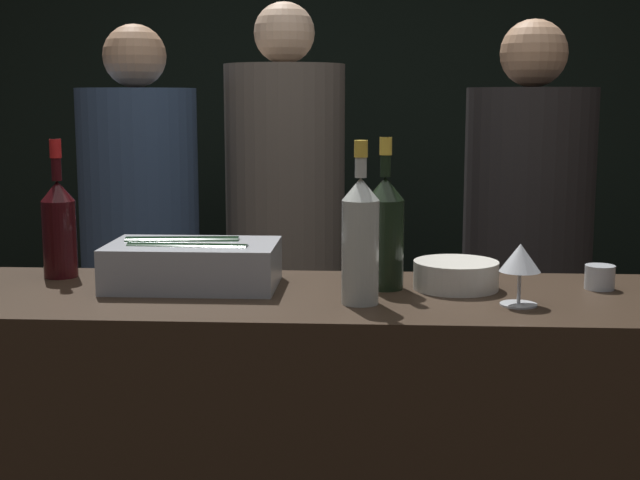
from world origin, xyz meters
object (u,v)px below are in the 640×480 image
object	(u,v)px
wine_glass	(520,260)
candle_votive	(600,277)
ice_bin_with_bottles	(192,263)
person_in_hoodie	(141,253)
champagne_bottle	(385,230)
person_blond_tee	(526,264)
person_grey_polo	(285,235)
rose_wine_bottle	(360,238)
red_wine_bottle_tall	(59,225)
bowl_white	(456,274)

from	to	relation	value
wine_glass	candle_votive	xyz separation A→B (m)	(0.22, 0.18, -0.07)
ice_bin_with_bottles	person_in_hoodie	xyz separation A→B (m)	(-0.37, 0.93, -0.14)
champagne_bottle	person_blond_tee	distance (m)	0.95
candle_votive	person_grey_polo	world-z (taller)	person_grey_polo
rose_wine_bottle	red_wine_bottle_tall	bearing A→B (deg)	161.74
candle_votive	person_in_hoodie	distance (m)	1.61
candle_votive	person_blond_tee	bearing A→B (deg)	92.67
champagne_bottle	person_blond_tee	size ratio (longest dim) A/B	0.21
ice_bin_with_bottles	wine_glass	xyz separation A→B (m)	(0.74, -0.15, 0.04)
candle_votive	person_grey_polo	size ratio (longest dim) A/B	0.04
ice_bin_with_bottles	candle_votive	bearing A→B (deg)	1.73
red_wine_bottle_tall	bowl_white	bearing A→B (deg)	-4.94
champagne_bottle	person_in_hoodie	world-z (taller)	person_in_hoodie
red_wine_bottle_tall	person_in_hoodie	bearing A→B (deg)	91.26
bowl_white	candle_votive	bearing A→B (deg)	3.01
person_in_hoodie	red_wine_bottle_tall	bearing A→B (deg)	164.04
red_wine_bottle_tall	person_grey_polo	size ratio (longest dim) A/B	0.19
ice_bin_with_bottles	person_grey_polo	world-z (taller)	person_grey_polo
ice_bin_with_bottles	person_blond_tee	size ratio (longest dim) A/B	0.23
wine_glass	red_wine_bottle_tall	xyz separation A→B (m)	(-1.09, 0.24, 0.03)
person_in_hoodie	person_blond_tee	size ratio (longest dim) A/B	1.00
ice_bin_with_bottles	person_blond_tee	world-z (taller)	person_blond_tee
rose_wine_bottle	bowl_white	bearing A→B (deg)	36.36
candle_votive	bowl_white	bearing A→B (deg)	-176.99
person_blond_tee	bowl_white	bearing A→B (deg)	57.33
wine_glass	person_grey_polo	xyz separation A→B (m)	(-0.62, 1.21, -0.14)
person_in_hoodie	rose_wine_bottle	bearing A→B (deg)	-161.82
rose_wine_bottle	person_grey_polo	bearing A→B (deg)	103.05
wine_glass	person_blond_tee	bearing A→B (deg)	79.38
person_blond_tee	candle_votive	bearing A→B (deg)	80.64
person_blond_tee	person_grey_polo	world-z (taller)	person_grey_polo
champagne_bottle	person_grey_polo	xyz separation A→B (m)	(-0.34, 1.06, -0.18)
bowl_white	rose_wine_bottle	distance (m)	0.30
candle_votive	rose_wine_bottle	size ratio (longest dim) A/B	0.20
ice_bin_with_bottles	rose_wine_bottle	distance (m)	0.44
bowl_white	wine_glass	bearing A→B (deg)	-53.18
ice_bin_with_bottles	candle_votive	world-z (taller)	ice_bin_with_bottles
person_blond_tee	person_grey_polo	bearing A→B (deg)	-29.64
bowl_white	red_wine_bottle_tall	bearing A→B (deg)	175.06
ice_bin_with_bottles	rose_wine_bottle	size ratio (longest dim) A/B	1.12
bowl_white	wine_glass	size ratio (longest dim) A/B	1.47
wine_glass	person_blond_tee	world-z (taller)	person_blond_tee
champagne_bottle	person_in_hoodie	distance (m)	1.26
candle_votive	red_wine_bottle_tall	xyz separation A→B (m)	(-1.31, 0.07, 0.10)
rose_wine_bottle	wine_glass	bearing A→B (deg)	0.42
ice_bin_with_bottles	wine_glass	bearing A→B (deg)	-11.38
candle_votive	person_in_hoodie	bearing A→B (deg)	145.84
person_grey_polo	bowl_white	bearing A→B (deg)	104.69
rose_wine_bottle	person_blond_tee	xyz separation A→B (m)	(0.52, 0.96, -0.23)
wine_glass	person_blond_tee	distance (m)	0.99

